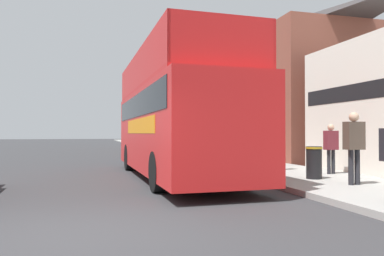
% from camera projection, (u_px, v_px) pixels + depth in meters
% --- Properties ---
extents(ground_plane, '(144.00, 144.00, 0.00)m').
position_uv_depth(ground_plane, '(88.00, 154.00, 25.60)').
color(ground_plane, '#333335').
extents(sidewalk, '(3.64, 108.00, 0.14)m').
position_uv_depth(sidewalk, '(193.00, 154.00, 24.46)').
color(sidewalk, '#999993').
rests_on(sidewalk, ground_plane).
extents(brick_terrace_rear, '(6.00, 25.73, 9.09)m').
position_uv_depth(brick_terrace_rear, '(240.00, 94.00, 29.29)').
color(brick_terrace_rear, brown).
rests_on(brick_terrace_rear, ground_plane).
extents(tour_bus, '(2.72, 9.63, 4.02)m').
position_uv_depth(tour_bus, '(174.00, 122.00, 12.31)').
color(tour_bus, red).
rests_on(tour_bus, ground_plane).
extents(parked_car_ahead_of_bus, '(1.89, 4.00, 1.36)m').
position_uv_depth(parked_car_ahead_of_bus, '(160.00, 149.00, 19.70)').
color(parked_car_ahead_of_bus, navy).
rests_on(parked_car_ahead_of_bus, ground_plane).
extents(pedestrian_second, '(0.49, 0.27, 1.86)m').
position_uv_depth(pedestrian_second, '(354.00, 141.00, 9.55)').
color(pedestrian_second, '#232328').
rests_on(pedestrian_second, sidewalk).
extents(pedestrian_third, '(0.42, 0.23, 1.61)m').
position_uv_depth(pedestrian_third, '(331.00, 144.00, 12.11)').
color(pedestrian_third, '#232328').
rests_on(pedestrian_third, sidewalk).
extents(lamp_post_nearest, '(0.35, 0.35, 4.40)m').
position_uv_depth(lamp_post_nearest, '(253.00, 81.00, 12.45)').
color(lamp_post_nearest, black).
rests_on(lamp_post_nearest, sidewalk).
extents(lamp_post_second, '(0.35, 0.35, 5.05)m').
position_uv_depth(lamp_post_second, '(188.00, 95.00, 20.86)').
color(lamp_post_second, black).
rests_on(lamp_post_second, sidewalk).
extents(lamp_post_third, '(0.35, 0.35, 4.92)m').
position_uv_depth(lamp_post_third, '(157.00, 107.00, 29.20)').
color(lamp_post_third, black).
rests_on(lamp_post_third, sidewalk).
extents(litter_bin, '(0.48, 0.48, 0.93)m').
position_uv_depth(litter_bin, '(314.00, 162.00, 10.82)').
color(litter_bin, black).
rests_on(litter_bin, sidewalk).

